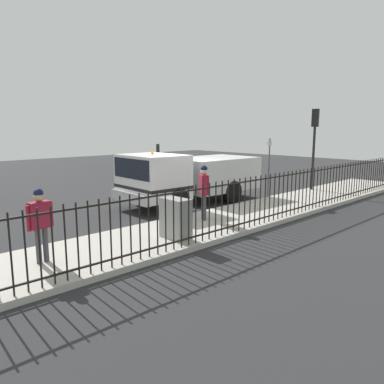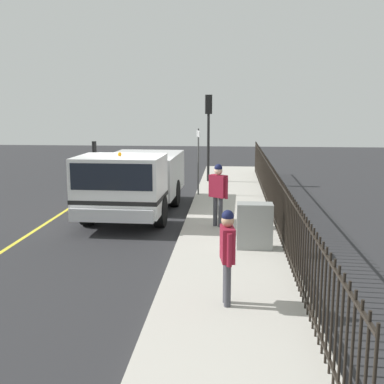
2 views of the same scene
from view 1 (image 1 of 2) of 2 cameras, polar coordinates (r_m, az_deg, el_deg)
name	(u,v)px [view 1 (image 1 of 2)]	position (r m, az deg, el deg)	size (l,w,h in m)	color
ground_plane	(180,207)	(15.13, -1.88, -2.29)	(54.81, 54.81, 0.00)	#2B2B2D
sidewalk_slab	(236,218)	(13.10, 6.80, -3.94)	(2.82, 24.92, 0.15)	#B7B2A8
lane_marking	(140,198)	(17.25, -7.98, -0.87)	(0.12, 22.42, 0.01)	yellow
work_truck	(186,175)	(15.46, -0.99, 2.66)	(2.66, 6.31, 2.49)	white
worker_standing	(204,187)	(12.25, 1.84, 0.82)	(0.56, 0.48, 1.81)	maroon
pedestrian_distant	(40,218)	(8.99, -22.17, -3.66)	(0.28, 0.63, 1.70)	maroon
iron_fence	(267,198)	(12.17, 11.43, -0.95)	(0.04, 21.21, 1.57)	black
traffic_light_near	(315,133)	(19.21, 18.20, 8.59)	(0.33, 0.26, 3.90)	black
utility_cabinet	(176,218)	(10.29, -2.52, -4.05)	(0.86, 0.48, 1.12)	gray
traffic_cone	(170,188)	(17.68, -3.37, 0.65)	(0.50, 0.50, 0.72)	orange
street_sign	(269,161)	(16.53, 11.68, 4.63)	(0.15, 0.49, 2.57)	#4C4C4C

